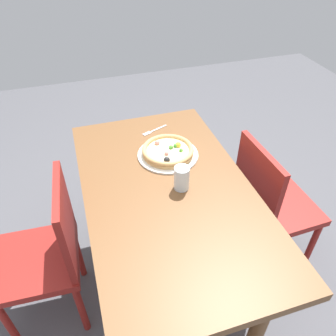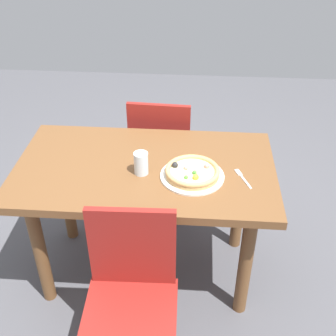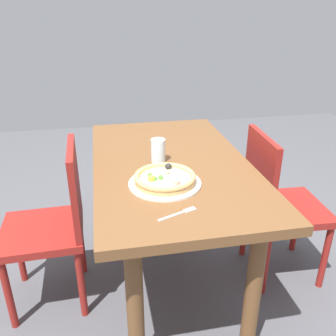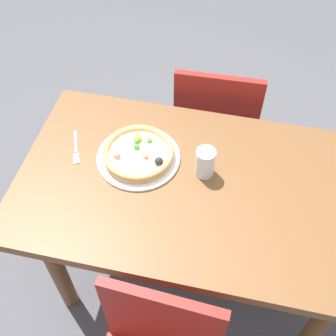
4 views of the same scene
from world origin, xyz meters
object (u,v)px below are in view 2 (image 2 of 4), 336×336
object	(u,v)px
fork	(242,177)
drinking_glass	(141,163)
plate	(192,176)
pizza	(192,172)
chair_near	(131,297)
chair_far	(162,150)
dining_table	(145,184)

from	to	relation	value
fork	drinking_glass	size ratio (longest dim) A/B	1.37
plate	pizza	xyz separation A→B (m)	(-0.00, -0.00, 0.03)
chair_near	chair_far	world-z (taller)	same
dining_table	chair_far	distance (m)	0.62
drinking_glass	chair_far	bearing A→B (deg)	86.41
fork	plate	bearing A→B (deg)	71.20
pizza	chair_far	bearing A→B (deg)	107.51
fork	drinking_glass	distance (m)	0.50
pizza	fork	world-z (taller)	pizza
chair_near	plate	distance (m)	0.64
drinking_glass	fork	bearing A→B (deg)	0.01
chair_far	chair_near	bearing A→B (deg)	-88.43
fork	chair_near	bearing A→B (deg)	115.70
dining_table	fork	bearing A→B (deg)	-7.18
chair_near	plate	world-z (taller)	chair_near
chair_near	pizza	size ratio (longest dim) A/B	3.23
pizza	drinking_glass	world-z (taller)	drinking_glass
chair_far	drinking_glass	bearing A→B (deg)	-90.64
pizza	dining_table	bearing A→B (deg)	162.82
dining_table	plate	bearing A→B (deg)	-17.10
chair_near	fork	xyz separation A→B (m)	(0.48, 0.53, 0.28)
chair_near	drinking_glass	bearing A→B (deg)	-90.44
chair_far	plate	size ratio (longest dim) A/B	2.74
pizza	fork	size ratio (longest dim) A/B	1.68
chair_far	fork	distance (m)	0.85
plate	drinking_glass	size ratio (longest dim) A/B	2.72
chair_near	pizza	world-z (taller)	chair_near
chair_near	chair_far	size ratio (longest dim) A/B	1.00
drinking_glass	chair_near	bearing A→B (deg)	-88.65
dining_table	pizza	size ratio (longest dim) A/B	4.95
dining_table	fork	xyz separation A→B (m)	(0.49, -0.06, 0.11)
chair_near	pizza	xyz separation A→B (m)	(0.24, 0.52, 0.31)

